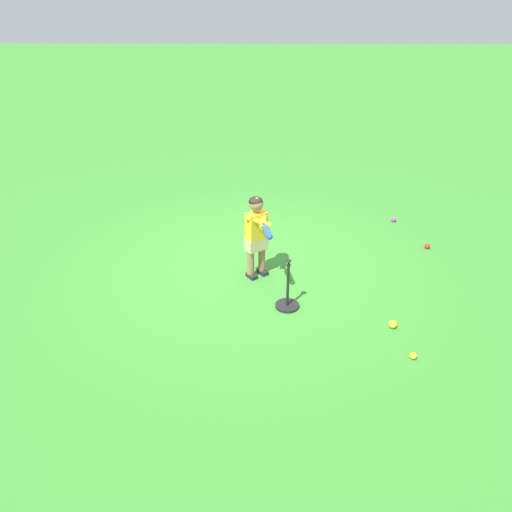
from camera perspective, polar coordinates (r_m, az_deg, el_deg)
The scene contains 7 objects.
ground_plane at distance 7.05m, azimuth -1.07°, elevation -0.92°, with size 40.00×40.00×0.00m, color #38842D.
child_batter at distance 6.49m, azimuth 0.12°, elevation 2.72°, with size 0.34×0.78×1.08m.
play_ball_center_lawn at distance 7.80m, azimuth 17.88°, elevation 1.03°, with size 0.08×0.08×0.08m, color red.
play_ball_midfield at distance 8.45m, azimuth 14.55°, elevation 3.80°, with size 0.07×0.07×0.07m, color purple.
play_ball_behind_batter at distance 5.72m, azimuth 16.49°, elevation -10.22°, with size 0.08×0.08×0.08m, color yellow.
play_ball_far_right at distance 6.08m, azimuth 14.45°, elevation -7.10°, with size 0.09×0.09×0.09m, color yellow.
batting_tee at distance 6.19m, azimuth 3.38°, elevation -4.65°, with size 0.28×0.28×0.62m.
Camera 1 is at (-0.20, 6.07, 3.59)m, focal length 37.30 mm.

